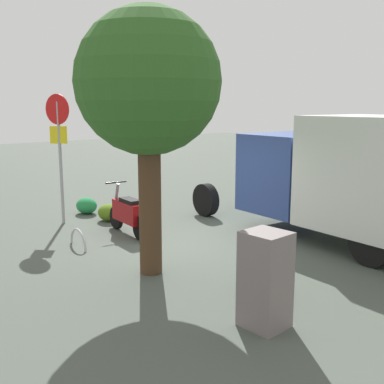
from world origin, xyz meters
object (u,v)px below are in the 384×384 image
object	(u,v)px
utility_cabinet	(265,280)
bike_rack_hoop	(78,247)
motorcycle	(128,213)
stop_sign	(59,138)
street_tree	(148,85)
box_truck_near	(378,177)

from	to	relation	value
utility_cabinet	bike_rack_hoop	distance (m)	5.14
motorcycle	stop_sign	world-z (taller)	stop_sign
motorcycle	street_tree	xyz separation A→B (m)	(-2.47, 1.05, 2.87)
box_truck_near	motorcycle	distance (m)	5.62
box_truck_near	utility_cabinet	world-z (taller)	box_truck_near
motorcycle	utility_cabinet	distance (m)	5.36
street_tree	utility_cabinet	bearing A→B (deg)	179.98
utility_cabinet	bike_rack_hoop	world-z (taller)	utility_cabinet
box_truck_near	motorcycle	size ratio (longest dim) A/B	4.68
stop_sign	bike_rack_hoop	distance (m)	3.19
box_truck_near	street_tree	distance (m)	5.15
stop_sign	utility_cabinet	bearing A→B (deg)	177.52
street_tree	bike_rack_hoop	xyz separation A→B (m)	(2.30, 0.34, -3.39)
box_truck_near	bike_rack_hoop	distance (m)	6.54
motorcycle	utility_cabinet	bearing A→B (deg)	173.57
stop_sign	box_truck_near	bearing A→B (deg)	-147.09
motorcycle	street_tree	distance (m)	3.93
street_tree	utility_cabinet	distance (m)	3.89
utility_cabinet	bike_rack_hoop	size ratio (longest dim) A/B	1.60
stop_sign	street_tree	distance (m)	4.67
motorcycle	utility_cabinet	world-z (taller)	utility_cabinet
motorcycle	stop_sign	distance (m)	2.75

